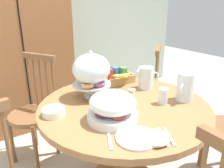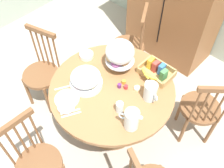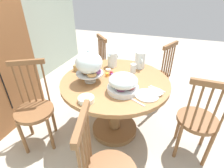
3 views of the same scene
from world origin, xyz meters
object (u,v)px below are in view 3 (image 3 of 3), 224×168
fruit_platter_covered (123,83)px  cereal_bowl (86,99)px  windsor_chair_far_side (198,121)px  orange_juice_pitcher (112,60)px  dining_table (115,96)px  windsor_chair_near_window (94,70)px  drinking_glass (133,68)px  pastry_stand_with_dome (89,64)px  milk_pitcher (140,61)px  cereal_basket (89,64)px  china_plate_large (147,95)px  windsor_chair_host_seat (156,76)px  china_plate_small (155,92)px  windsor_chair_by_cabinet (35,110)px  butter_dish (108,70)px

fruit_platter_covered → cereal_bowl: size_ratio=2.14×
windsor_chair_far_side → orange_juice_pitcher: (0.37, 1.02, 0.37)m
cereal_bowl → dining_table: bearing=-13.7°
windsor_chair_near_window → drinking_glass: bearing=-122.8°
pastry_stand_with_dome → windsor_chair_far_side: bearing=-86.5°
milk_pitcher → drinking_glass: milk_pitcher is taller
cereal_basket → cereal_bowl: 0.71m
milk_pitcher → china_plate_large: size_ratio=0.91×
windsor_chair_near_window → windsor_chair_far_side: size_ratio=1.00×
windsor_chair_host_seat → fruit_platter_covered: size_ratio=3.25×
dining_table → windsor_chair_host_seat: bearing=-26.0°
fruit_platter_covered → china_plate_small: 0.31m
windsor_chair_by_cabinet → cereal_bowl: size_ratio=6.96×
china_plate_large → drinking_glass: 0.48m
dining_table → windsor_chair_near_window: bearing=39.7°
fruit_platter_covered → butter_dish: (0.37, 0.28, -0.07)m
windsor_chair_by_cabinet → china_plate_large: (0.23, -1.14, 0.29)m
milk_pitcher → cereal_basket: bearing=108.4°
windsor_chair_near_window → milk_pitcher: bearing=-111.1°
windsor_chair_far_side → milk_pitcher: windsor_chair_far_side is taller
pastry_stand_with_dome → china_plate_large: 0.64m
china_plate_small → dining_table: bearing=72.9°
cereal_bowl → china_plate_small: bearing=-59.1°
milk_pitcher → butter_dish: bearing=122.5°
china_plate_small → fruit_platter_covered: bearing=101.3°
windsor_chair_near_window → drinking_glass: (-0.46, -0.71, 0.34)m
china_plate_small → butter_dish: 0.66m
windsor_chair_near_window → orange_juice_pitcher: size_ratio=5.07×
windsor_chair_by_cabinet → butter_dish: 0.92m
china_plate_large → windsor_chair_near_window: bearing=46.9°
cereal_basket → drinking_glass: (0.03, -0.55, 0.01)m
windsor_chair_host_seat → china_plate_small: (-0.93, -0.05, 0.30)m
windsor_chair_by_cabinet → windsor_chair_host_seat: size_ratio=1.00×
milk_pitcher → cereal_basket: milk_pitcher is taller
windsor_chair_by_cabinet → pastry_stand_with_dome: 0.79m
windsor_chair_far_side → pastry_stand_with_dome: 1.22m
windsor_chair_host_seat → china_plate_large: size_ratio=4.43×
windsor_chair_near_window → china_plate_large: 1.32m
windsor_chair_near_window → windsor_chair_host_seat: 0.96m
dining_table → windsor_chair_near_window: size_ratio=1.19×
pastry_stand_with_dome → drinking_glass: 0.53m
cereal_basket → china_plate_large: 0.87m
windsor_chair_far_side → butter_dish: size_ratio=16.25×
drinking_glass → pastry_stand_with_dome: bearing=132.2°
orange_juice_pitcher → drinking_glass: bearing=-109.3°
windsor_chair_by_cabinet → fruit_platter_covered: bearing=-75.3°
orange_juice_pitcher → windsor_chair_near_window: bearing=49.8°
dining_table → windsor_chair_far_side: windsor_chair_far_side is taller
orange_juice_pitcher → windsor_chair_host_seat: bearing=-48.4°
windsor_chair_near_window → cereal_basket: windsor_chair_near_window is taller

